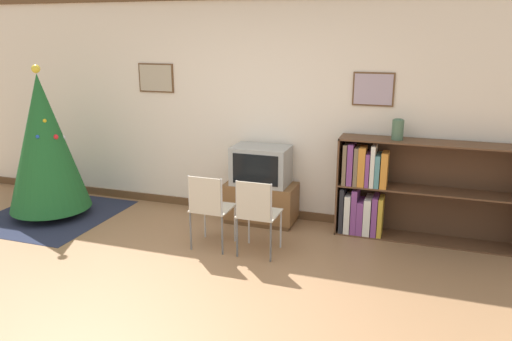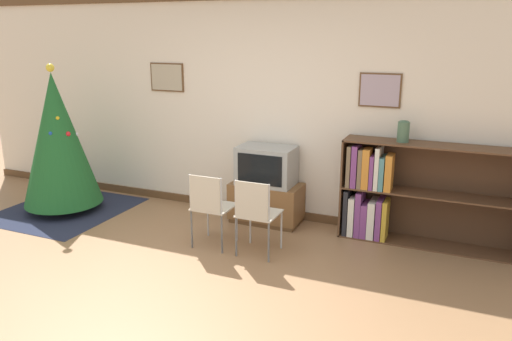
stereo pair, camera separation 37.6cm
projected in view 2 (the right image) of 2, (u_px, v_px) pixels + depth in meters
The scene contains 10 objects.
ground_plane at pixel (159, 303), 4.26m from camera, with size 24.00×24.00×0.00m, color #936B47.
wall_back at pixel (267, 108), 6.04m from camera, with size 9.13×0.11×2.70m.
area_rug at pixel (65, 210), 6.49m from camera, with size 1.49×1.61×0.01m.
christmas_tree at pixel (58, 140), 6.25m from camera, with size 0.97×0.97×1.86m.
tv_console at pixel (266, 203), 6.03m from camera, with size 0.85×0.44×0.48m.
television at pixel (266, 165), 5.91m from camera, with size 0.67×0.43×0.46m.
folding_chair_left at pixel (210, 206), 5.25m from camera, with size 0.40×0.40×0.82m.
folding_chair_right at pixel (256, 212), 5.05m from camera, with size 0.40×0.40×0.82m.
bookshelf at pixel (396, 194), 5.43m from camera, with size 1.93×0.36×1.12m.
vase at pixel (403, 131), 5.23m from camera, with size 0.12×0.12×0.22m.
Camera 2 is at (2.26, -3.16, 2.24)m, focal length 35.00 mm.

